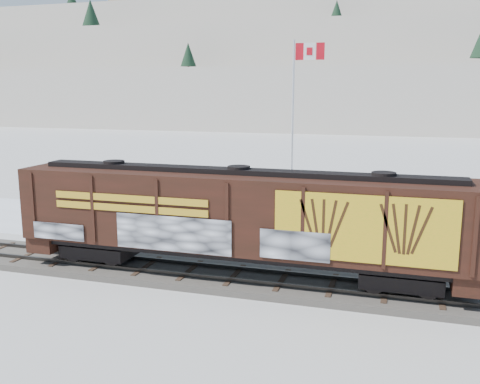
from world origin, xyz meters
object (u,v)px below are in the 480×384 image
(car_white, at_px, (164,215))
(car_dark, at_px, (296,225))
(hopper_railcar, at_px, (239,215))
(car_silver, at_px, (192,218))
(flagpole, at_px, (294,153))

(car_white, xyz_separation_m, car_dark, (7.76, -0.09, -0.03))
(car_white, bearing_deg, hopper_railcar, -149.14)
(hopper_railcar, xyz_separation_m, car_white, (-6.82, 7.48, -2.14))
(car_silver, distance_m, car_dark, 5.70)
(flagpole, xyz_separation_m, car_silver, (-4.41, -6.07, -3.04))
(car_silver, relative_size, car_dark, 1.16)
(flagpole, bearing_deg, car_silver, -126.01)
(car_white, height_order, car_dark, car_white)
(car_white, bearing_deg, flagpole, -63.07)
(car_silver, bearing_deg, hopper_railcar, -123.28)
(hopper_railcar, bearing_deg, flagpole, 91.27)
(hopper_railcar, distance_m, car_white, 10.35)
(car_silver, height_order, car_dark, car_silver)
(hopper_railcar, xyz_separation_m, car_silver, (-4.69, 6.60, -1.95))
(car_silver, distance_m, car_white, 2.31)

